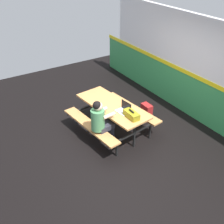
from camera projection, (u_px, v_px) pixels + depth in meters
ground_plane at (123, 141)px, 6.48m from camera, size 10.00×10.00×0.02m
accent_backdrop at (197, 72)px, 6.82m from camera, size 8.00×0.14×2.60m
picnic_table_main at (112, 111)px, 6.51m from camera, size 2.02×1.75×0.74m
student_nearer at (101, 120)px, 5.95m from camera, size 0.39×0.54×1.21m
laptop_silver at (124, 110)px, 6.17m from camera, size 0.34×0.25×0.22m
toolbox_grey at (131, 115)px, 5.94m from camera, size 0.40×0.18×0.18m
backpack_dark at (147, 112)px, 7.15m from camera, size 0.30×0.22×0.44m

